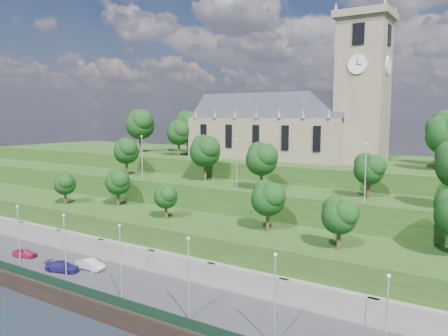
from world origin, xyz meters
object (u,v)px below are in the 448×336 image
Objects in this scene: car_right at (62,267)px; church at (293,121)px; car_middle at (90,264)px; car_left at (25,253)px.

church is at bearing -37.72° from car_right.
car_middle is at bearing -109.34° from church.
church is 7.91× the size of car_right.
church is 10.20× the size of car_left.
car_left is 10.16m from car_right.
church reaches higher than car_left.
car_middle is (-13.62, -38.82, -19.78)m from church.
car_right is (-2.57, -2.63, -0.04)m from car_middle.
car_left is 12.79m from car_middle.
car_left is 0.78× the size of car_right.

